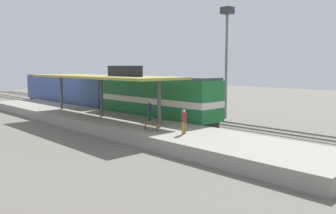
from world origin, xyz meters
TOP-DOWN VIEW (x-y plane):
  - ground_plane at (2.00, 0.00)m, footprint 120.00×120.00m
  - track_near at (0.00, 0.00)m, footprint 3.20×110.00m
  - track_far at (4.60, 0.00)m, footprint 3.20×110.00m
  - platform at (-4.60, 0.00)m, footprint 6.00×44.00m
  - station_canopy at (-4.60, -0.09)m, footprint 5.20×18.00m
  - platform_bench at (-6.00, -8.67)m, footprint 0.44×1.70m
  - locomotive at (0.00, -2.38)m, footprint 2.93×14.43m
  - passenger_carriage_single at (0.00, 15.62)m, footprint 2.90×20.00m
  - freight_car at (4.60, 0.82)m, footprint 2.80×12.00m
  - light_mast at (7.80, -4.89)m, footprint 1.10×1.10m
  - person_waiting at (-5.16, -11.15)m, footprint 0.34×0.34m
  - person_walking at (-3.08, -5.06)m, footprint 0.34×0.34m

SIDE VIEW (x-z plane):
  - ground_plane at x=2.00m, z-range 0.00..0.00m
  - track_near at x=0.00m, z-range -0.05..0.11m
  - track_far at x=4.60m, z-range -0.05..0.11m
  - platform at x=-4.60m, z-range 0.00..0.90m
  - platform_bench at x=-6.00m, z-range 1.09..1.59m
  - person_waiting at x=-5.16m, z-range 1.00..2.71m
  - person_walking at x=-3.08m, z-range 1.00..2.71m
  - freight_car at x=4.60m, z-range 0.20..3.74m
  - passenger_carriage_single at x=0.00m, z-range 0.19..4.43m
  - locomotive at x=0.00m, z-range 0.19..4.63m
  - station_canopy at x=-4.60m, z-range 2.18..6.88m
  - light_mast at x=7.80m, z-range 2.55..14.25m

